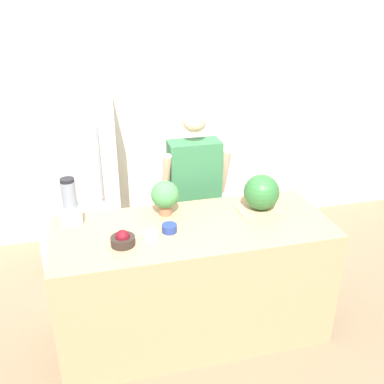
# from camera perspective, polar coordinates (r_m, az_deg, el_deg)

# --- Properties ---
(ground_plane) EXTENTS (14.00, 14.00, 0.00)m
(ground_plane) POSITION_cam_1_polar(r_m,az_deg,el_deg) (3.34, 1.98, -22.21)
(ground_plane) COLOR #7F6B51
(wall_back) EXTENTS (8.00, 0.06, 2.60)m
(wall_back) POSITION_cam_1_polar(r_m,az_deg,el_deg) (4.51, -5.29, 10.07)
(wall_back) COLOR white
(wall_back) RESTS_ON ground_plane
(counter_island) EXTENTS (1.99, 0.80, 0.94)m
(counter_island) POSITION_cam_1_polar(r_m,az_deg,el_deg) (3.31, 0.17, -11.68)
(counter_island) COLOR tan
(counter_island) RESTS_ON ground_plane
(refrigerator) EXTENTS (0.75, 0.76, 1.87)m
(refrigerator) POSITION_cam_1_polar(r_m,az_deg,el_deg) (4.18, -15.29, 2.79)
(refrigerator) COLOR white
(refrigerator) RESTS_ON ground_plane
(person) EXTENTS (0.59, 0.26, 1.61)m
(person) POSITION_cam_1_polar(r_m,az_deg,el_deg) (3.80, 0.32, -0.47)
(person) COLOR gray
(person) RESTS_ON ground_plane
(cutting_board) EXTENTS (0.32, 0.23, 0.01)m
(cutting_board) POSITION_cam_1_polar(r_m,az_deg,el_deg) (3.31, 8.91, -2.32)
(cutting_board) COLOR tan
(cutting_board) RESTS_ON counter_island
(watermelon) EXTENTS (0.27, 0.27, 0.27)m
(watermelon) POSITION_cam_1_polar(r_m,az_deg,el_deg) (3.26, 9.26, -0.03)
(watermelon) COLOR #2D6B33
(watermelon) RESTS_ON cutting_board
(bowl_cherries) EXTENTS (0.16, 0.16, 0.11)m
(bowl_cherries) POSITION_cam_1_polar(r_m,az_deg,el_deg) (2.86, -9.21, -6.26)
(bowl_cherries) COLOR #2D231E
(bowl_cherries) RESTS_ON counter_island
(bowl_cream) EXTENTS (0.11, 0.11, 0.08)m
(bowl_cream) POSITION_cam_1_polar(r_m,az_deg,el_deg) (2.90, -5.55, -5.65)
(bowl_cream) COLOR beige
(bowl_cream) RESTS_ON counter_island
(bowl_small_blue) EXTENTS (0.11, 0.11, 0.06)m
(bowl_small_blue) POSITION_cam_1_polar(r_m,az_deg,el_deg) (2.98, -3.03, -4.84)
(bowl_small_blue) COLOR navy
(bowl_small_blue) RESTS_ON counter_island
(blender) EXTENTS (0.15, 0.15, 0.34)m
(blender) POSITION_cam_1_polar(r_m,az_deg,el_deg) (3.17, -15.93, -1.61)
(blender) COLOR #B7B7BC
(blender) RESTS_ON counter_island
(potted_plant) EXTENTS (0.21, 0.21, 0.27)m
(potted_plant) POSITION_cam_1_polar(r_m,az_deg,el_deg) (3.15, -3.63, -0.49)
(potted_plant) COLOR #996647
(potted_plant) RESTS_ON counter_island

